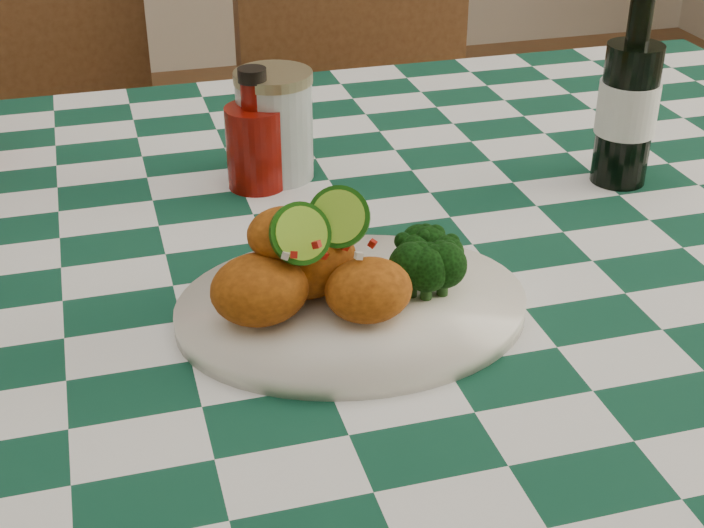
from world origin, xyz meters
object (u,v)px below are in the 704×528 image
object	(u,v)px
mason_jar	(275,125)
wooden_chair_right	(391,186)
plate	(352,308)
wooden_chair_left	(64,204)
beer_bottle	(631,85)
fried_chicken_pile	(323,254)
dining_table	(279,522)
ketchup_bottle	(255,129)

from	to	relation	value
mason_jar	wooden_chair_right	size ratio (longest dim) A/B	0.13
plate	wooden_chair_left	distance (m)	1.00
plate	beer_bottle	size ratio (longest dim) A/B	1.37
fried_chicken_pile	wooden_chair_left	xyz separation A→B (m)	(-0.24, 0.91, -0.35)
dining_table	ketchup_bottle	world-z (taller)	ketchup_bottle
beer_bottle	wooden_chair_right	distance (m)	0.76
dining_table	wooden_chair_left	world-z (taller)	wooden_chair_left
dining_table	wooden_chair_left	size ratio (longest dim) A/B	1.64
plate	fried_chicken_pile	xyz separation A→B (m)	(-0.03, 0.00, 0.06)
beer_bottle	wooden_chair_left	distance (m)	1.04
wooden_chair_left	dining_table	bearing A→B (deg)	-84.97
beer_bottle	wooden_chair_left	world-z (taller)	beer_bottle
wooden_chair_left	ketchup_bottle	bearing A→B (deg)	-79.95
beer_bottle	fried_chicken_pile	bearing A→B (deg)	-153.56
ketchup_bottle	dining_table	bearing A→B (deg)	-97.87
plate	beer_bottle	bearing A→B (deg)	28.00
dining_table	ketchup_bottle	size ratio (longest dim) A/B	11.84
fried_chicken_pile	ketchup_bottle	distance (m)	0.30
ketchup_bottle	beer_bottle	world-z (taller)	beer_bottle
wooden_chair_left	wooden_chair_right	world-z (taller)	wooden_chair_left
wooden_chair_right	ketchup_bottle	bearing A→B (deg)	-125.56
fried_chicken_pile	plate	bearing A→B (deg)	-0.00
plate	wooden_chair_right	bearing A→B (deg)	69.71
beer_bottle	wooden_chair_left	xyz separation A→B (m)	(-0.65, 0.71, -0.39)
dining_table	mason_jar	distance (m)	0.49
dining_table	wooden_chair_right	bearing A→B (deg)	62.14
plate	wooden_chair_right	world-z (taller)	wooden_chair_right
wooden_chair_right	wooden_chair_left	bearing A→B (deg)	170.02
mason_jar	wooden_chair_right	xyz separation A→B (m)	(0.31, 0.52, -0.35)
dining_table	beer_bottle	size ratio (longest dim) A/B	7.14
fried_chicken_pile	wooden_chair_right	distance (m)	0.98
dining_table	fried_chicken_pile	bearing A→B (deg)	-82.61
plate	beer_bottle	world-z (taller)	beer_bottle
mason_jar	beer_bottle	bearing A→B (deg)	-17.77
ketchup_bottle	mason_jar	world-z (taller)	ketchup_bottle
dining_table	plate	distance (m)	0.44
plate	wooden_chair_left	bearing A→B (deg)	106.51
plate	wooden_chair_left	size ratio (longest dim) A/B	0.31
plate	ketchup_bottle	bearing A→B (deg)	95.40
ketchup_bottle	beer_bottle	xyz separation A→B (m)	(0.41, -0.10, 0.05)
plate	fried_chicken_pile	size ratio (longest dim) A/B	1.99
wooden_chair_left	wooden_chair_right	distance (m)	0.59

